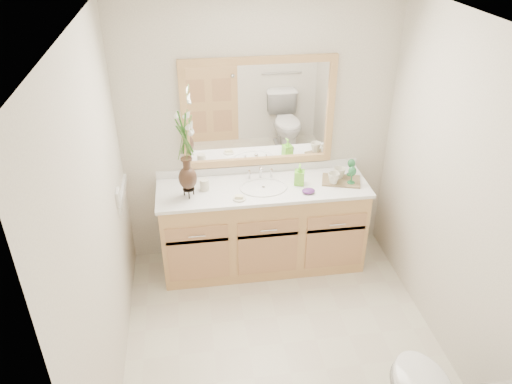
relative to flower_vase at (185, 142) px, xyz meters
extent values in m
plane|color=beige|center=(0.64, -0.95, -1.33)|extent=(2.60, 2.60, 0.00)
cube|color=white|center=(0.64, -0.95, 1.07)|extent=(2.40, 2.60, 0.02)
cube|color=white|center=(0.64, 0.35, -0.13)|extent=(2.40, 0.02, 2.40)
cube|color=white|center=(0.64, -2.25, -0.13)|extent=(2.40, 0.02, 2.40)
cube|color=white|center=(-0.56, -0.95, -0.13)|extent=(0.02, 2.60, 2.40)
cube|color=white|center=(1.84, -0.95, -0.13)|extent=(0.02, 2.60, 2.40)
cube|color=tan|center=(0.64, 0.07, -0.93)|extent=(1.80, 0.55, 0.80)
cube|color=white|center=(0.64, 0.07, -0.51)|extent=(1.84, 0.57, 0.03)
ellipsoid|color=white|center=(0.64, 0.05, -0.55)|extent=(0.38, 0.30, 0.12)
cylinder|color=silver|center=(0.64, 0.23, -0.44)|extent=(0.02, 0.02, 0.11)
cylinder|color=silver|center=(0.54, 0.23, -0.46)|extent=(0.02, 0.02, 0.08)
cylinder|color=silver|center=(0.74, 0.23, -0.46)|extent=(0.02, 0.02, 0.08)
cube|color=white|center=(0.64, 0.34, 0.08)|extent=(1.20, 0.01, 0.85)
cube|color=tan|center=(0.64, 0.33, 0.53)|extent=(1.32, 0.04, 0.06)
cube|color=tan|center=(0.64, 0.33, -0.38)|extent=(1.32, 0.04, 0.06)
cube|color=tan|center=(0.01, 0.33, 0.08)|extent=(0.06, 0.04, 0.85)
cube|color=tan|center=(1.27, 0.33, 0.08)|extent=(0.06, 0.04, 0.85)
cube|color=white|center=(-0.55, -0.18, -0.35)|extent=(0.02, 0.12, 0.12)
cylinder|color=black|center=(0.00, 0.00, -0.43)|extent=(0.10, 0.10, 0.01)
ellipsoid|color=black|center=(0.00, 0.00, -0.32)|extent=(0.15, 0.15, 0.20)
cylinder|color=black|center=(0.00, 0.00, -0.20)|extent=(0.06, 0.06, 0.09)
cylinder|color=#4C7A33|center=(0.00, 0.00, 0.03)|extent=(0.05, 0.05, 0.36)
cylinder|color=beige|center=(0.14, 0.09, -0.45)|extent=(0.08, 0.08, 0.10)
cylinder|color=beige|center=(0.41, -0.11, -0.49)|extent=(0.11, 0.11, 0.01)
cube|color=beige|center=(0.41, -0.11, -0.47)|extent=(0.07, 0.06, 0.02)
imported|color=#6FD532|center=(0.96, 0.07, -0.41)|extent=(0.10, 0.10, 0.17)
ellipsoid|color=#54246D|center=(1.00, -0.09, -0.48)|extent=(0.14, 0.13, 0.04)
cube|color=brown|center=(1.34, 0.06, -0.49)|extent=(0.38, 0.31, 0.02)
imported|color=beige|center=(1.25, 0.02, -0.43)|extent=(0.11, 0.10, 0.10)
imported|color=beige|center=(1.33, 0.10, -0.43)|extent=(0.13, 0.12, 0.10)
cylinder|color=#236B39|center=(1.41, 0.00, -0.48)|extent=(0.07, 0.07, 0.01)
cylinder|color=#236B39|center=(1.41, 0.00, -0.43)|extent=(0.01, 0.01, 0.10)
ellipsoid|color=#236B39|center=(1.41, 0.00, -0.37)|extent=(0.07, 0.07, 0.08)
cylinder|color=#236B39|center=(1.44, 0.14, -0.48)|extent=(0.07, 0.07, 0.01)
cylinder|color=#236B39|center=(1.44, 0.14, -0.43)|extent=(0.01, 0.01, 0.10)
ellipsoid|color=#236B39|center=(1.44, 0.14, -0.37)|extent=(0.07, 0.07, 0.08)
camera|label=1|loc=(0.04, -3.63, 1.65)|focal=35.00mm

